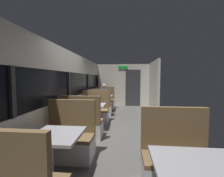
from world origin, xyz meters
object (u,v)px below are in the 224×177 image
Objects in this scene: bench_mid_window_facing_end at (83,125)px; bench_far_window_facing_entry at (105,102)px; bench_front_aisle_facing_entry at (177,164)px; dining_table_mid_window at (90,108)px; bench_far_window_facing_end at (100,107)px; seated_passenger at (104,98)px; dining_table_near_window at (50,140)px; dining_table_front_aisle at (203,175)px; dining_table_far_window at (102,98)px; bench_mid_window_facing_entry at (95,113)px; bench_near_window_facing_entry at (69,141)px.

bench_far_window_facing_entry is (0.00, 3.75, 0.00)m from bench_mid_window_facing_end.
dining_table_mid_window is at bearing 128.44° from bench_front_aisle_facing_entry.
bench_far_window_facing_end is at bearing 90.00° from bench_mid_window_facing_end.
bench_far_window_facing_entry is 0.22m from seated_passenger.
bench_front_aisle_facing_entry is (1.79, -2.26, -0.31)m from dining_table_mid_window.
bench_far_window_facing_entry is at bearing 90.00° from seated_passenger.
seated_passenger is (0.00, 5.34, -0.10)m from dining_table_near_window.
bench_far_window_facing_entry is 1.22× the size of dining_table_front_aisle.
bench_mid_window_facing_end is 2.37m from bench_front_aisle_facing_entry.
dining_table_mid_window is at bearing 90.00° from bench_mid_window_facing_end.
dining_table_far_window is 4.95m from bench_front_aisle_facing_entry.
bench_far_window_facing_entry reaches higher than dining_table_far_window.
dining_table_mid_window is 2.90m from bench_front_aisle_facing_entry.
bench_mid_window_facing_end reaches higher than dining_table_near_window.
bench_front_aisle_facing_entry reaches higher than dining_table_mid_window.
bench_mid_window_facing_end and bench_far_window_facing_end have the same top height.
dining_table_front_aisle is at bearing -63.90° from bench_mid_window_facing_entry.
seated_passenger is at bearing 90.00° from bench_far_window_facing_end.
bench_mid_window_facing_entry and bench_far_window_facing_end have the same top height.
bench_far_window_facing_entry is (0.00, 2.35, 0.00)m from bench_mid_window_facing_entry.
dining_table_mid_window is at bearing -90.00° from dining_table_far_window.
dining_table_near_window is 4.02m from bench_far_window_facing_end.
bench_near_window_facing_entry is 0.87× the size of seated_passenger.
bench_far_window_facing_end reaches higher than dining_table_mid_window.
bench_mid_window_facing_end and bench_front_aisle_facing_entry have the same top height.
bench_front_aisle_facing_entry is (1.79, -3.91, 0.00)m from bench_far_window_facing_end.
bench_front_aisle_facing_entry is (1.79, -5.31, 0.00)m from bench_far_window_facing_entry.
dining_table_far_window is (0.00, 3.05, 0.31)m from bench_mid_window_facing_end.
bench_mid_window_facing_entry is 1.68m from dining_table_far_window.
dining_table_near_window is 1.68m from bench_mid_window_facing_end.
bench_far_window_facing_entry is at bearing 108.63° from bench_front_aisle_facing_entry.
bench_mid_window_facing_entry is 1.22× the size of dining_table_far_window.
bench_near_window_facing_entry is 1.00× the size of bench_front_aisle_facing_entry.
dining_table_far_window is 5.60m from dining_table_front_aisle.
bench_far_window_facing_end is 0.87× the size of seated_passenger.
dining_table_near_window and dining_table_far_window have the same top height.
dining_table_front_aisle is at bearing -35.98° from bench_near_window_facing_entry.
dining_table_far_window is at bearing 108.63° from dining_table_front_aisle.
dining_table_near_window is 5.42m from bench_far_window_facing_entry.
bench_mid_window_facing_end is at bearing 128.44° from dining_table_front_aisle.
dining_table_mid_window is 3.45m from dining_table_front_aisle.
seated_passenger reaches higher than dining_table_mid_window.
dining_table_near_window is at bearing -90.00° from seated_passenger.
bench_mid_window_facing_end is 2.35m from bench_far_window_facing_end.
bench_far_window_facing_entry and bench_front_aisle_facing_entry have the same top height.
bench_mid_window_facing_entry reaches higher than dining_table_mid_window.
dining_table_mid_window is 0.77m from bench_mid_window_facing_end.
dining_table_far_window is 0.77m from bench_far_window_facing_end.
bench_mid_window_facing_end is 1.22× the size of dining_table_far_window.
dining_table_mid_window is 0.82× the size of bench_front_aisle_facing_entry.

